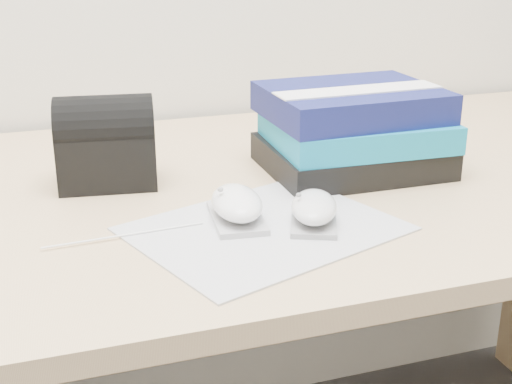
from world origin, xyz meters
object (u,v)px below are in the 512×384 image
object	(u,v)px
mouse_rear	(237,205)
pouch	(106,142)
book_stack	(353,130)
desk	(271,290)
mouse_front	(314,209)

from	to	relation	value
mouse_rear	pouch	distance (m)	0.25
mouse_rear	book_stack	bearing A→B (deg)	32.43
book_stack	pouch	world-z (taller)	pouch
desk	book_stack	distance (m)	0.33
mouse_front	desk	bearing A→B (deg)	82.70
mouse_rear	book_stack	xyz separation A→B (m)	(0.24, 0.15, 0.04)
desk	mouse_front	size ratio (longest dim) A/B	13.09
pouch	book_stack	bearing A→B (deg)	-7.60
mouse_rear	pouch	size ratio (longest dim) A/B	0.80
desk	mouse_rear	bearing A→B (deg)	-120.43
mouse_front	pouch	distance (m)	0.34
mouse_front	mouse_rear	bearing A→B (deg)	156.40
pouch	desk	bearing A→B (deg)	2.36
mouse_front	pouch	size ratio (longest dim) A/B	0.79
desk	mouse_rear	world-z (taller)	mouse_rear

